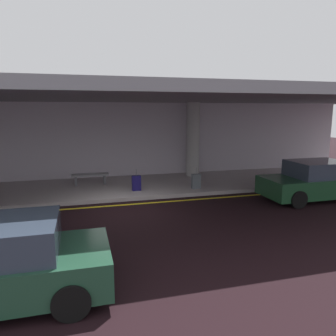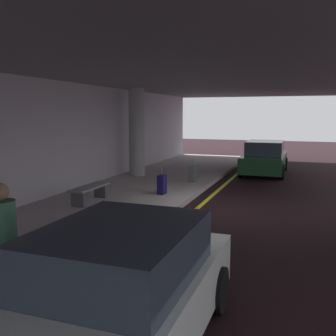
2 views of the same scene
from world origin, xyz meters
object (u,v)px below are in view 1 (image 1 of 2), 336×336
Objects in this scene: support_column_left_mid at (193,140)px; suitcase_upright_secondary at (136,183)px; bench_metal at (90,177)px; suitcase_upright_primary at (196,181)px; car_dark_green_no2 at (315,181)px.

suitcase_upright_secondary is (-3.27, -2.36, -1.51)m from support_column_left_mid.
suitcase_upright_primary is at bearing -24.17° from bench_metal.
car_dark_green_no2 is 4.66m from suitcase_upright_primary.
support_column_left_mid is 3.17m from suitcase_upright_primary.
suitcase_upright_secondary is at bearing -144.25° from support_column_left_mid.
car_dark_green_no2 is (3.28, -4.95, -1.26)m from support_column_left_mid.
support_column_left_mid is 0.89× the size of car_dark_green_no2.
bench_metal is (-4.30, 1.93, 0.04)m from suitcase_upright_primary.
bench_metal is at bearing -23.36° from car_dark_green_no2.
suitcase_upright_secondary is at bearing -41.65° from bench_metal.
support_column_left_mid reaches higher than suitcase_upright_secondary.
suitcase_upright_secondary is (-2.49, 0.32, 0.00)m from suitcase_upright_primary.
suitcase_upright_primary is at bearing -16.71° from suitcase_upright_secondary.
bench_metal is at bearing 178.87° from suitcase_upright_primary.
bench_metal is (-8.36, 4.20, -0.21)m from car_dark_green_no2.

